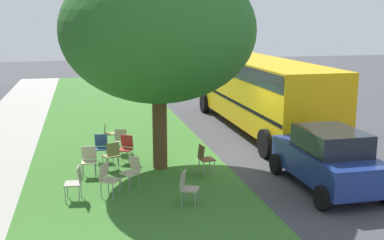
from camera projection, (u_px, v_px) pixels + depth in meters
ground at (229, 161)px, 15.27m from camera, size 80.00×80.00×0.00m
grass_verge at (129, 168)px, 14.55m from camera, size 48.00×6.00×0.01m
street_tree at (158, 31)px, 13.76m from camera, size 5.69×5.69×6.26m
chair_0 at (112, 154)px, 14.26m from camera, size 0.55×0.55×0.88m
chair_1 at (187, 186)px, 11.53m from camera, size 0.56×0.56×0.88m
chair_2 at (101, 146)px, 15.18m from camera, size 0.47×0.47×0.88m
chair_3 at (76, 181)px, 11.90m from camera, size 0.47×0.47×0.88m
chair_4 at (132, 170)px, 12.76m from camera, size 0.57×0.58×0.88m
chair_5 at (122, 139)px, 16.02m from camera, size 0.54×0.53×0.88m
chair_6 at (108, 132)px, 17.09m from camera, size 0.45×0.46×0.88m
chair_7 at (89, 159)px, 13.75m from camera, size 0.46×0.45×0.88m
chair_8 at (205, 157)px, 13.94m from camera, size 0.47×0.47×0.88m
chair_9 at (108, 177)px, 12.17m from camera, size 0.57×0.58×0.88m
chair_10 at (126, 147)px, 15.07m from camera, size 0.57×0.56×0.88m
parked_car at (328, 158)px, 12.71m from camera, size 3.70×1.92×1.65m
school_bus at (259, 87)px, 19.42m from camera, size 10.40×2.80×2.88m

